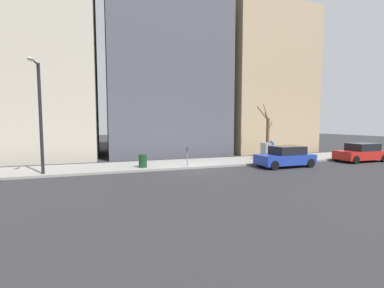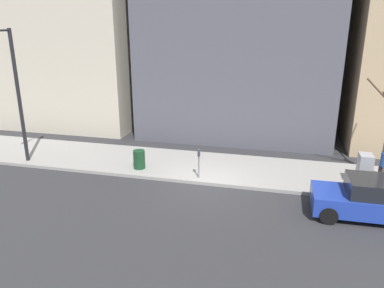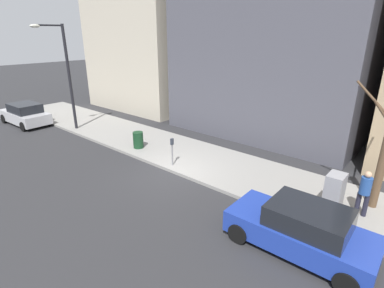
{
  "view_description": "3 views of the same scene",
  "coord_description": "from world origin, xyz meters",
  "px_view_note": "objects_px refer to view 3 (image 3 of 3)",
  "views": [
    {
      "loc": [
        -16.67,
        5.85,
        3.14
      ],
      "look_at": [
        0.69,
        -0.0,
        1.69
      ],
      "focal_mm": 24.0,
      "sensor_mm": 36.0,
      "label": 1
    },
    {
      "loc": [
        -14.9,
        -3.06,
        6.88
      ],
      "look_at": [
        1.29,
        0.95,
        1.46
      ],
      "focal_mm": 35.0,
      "sensor_mm": 36.0,
      "label": 2
    },
    {
      "loc": [
        -8.96,
        -8.86,
        6.14
      ],
      "look_at": [
        1.63,
        0.2,
        0.95
      ],
      "focal_mm": 28.0,
      "sensor_mm": 36.0,
      "label": 3
    }
  ],
  "objects_px": {
    "parked_car_silver": "(25,114)",
    "utility_box": "(334,193)",
    "parked_car_blue": "(301,229)",
    "bare_tree": "(383,157)",
    "streetlamp": "(64,69)",
    "parking_meter": "(172,149)",
    "pedestrian_near_meter": "(365,191)",
    "trash_bin": "(138,140)"
  },
  "relations": [
    {
      "from": "parked_car_blue",
      "to": "parking_meter",
      "type": "xyz_separation_m",
      "value": [
        1.74,
        6.96,
        0.24
      ]
    },
    {
      "from": "utility_box",
      "to": "trash_bin",
      "type": "relative_size",
      "value": 1.59
    },
    {
      "from": "trash_bin",
      "to": "pedestrian_near_meter",
      "type": "relative_size",
      "value": 0.54
    },
    {
      "from": "parked_car_blue",
      "to": "pedestrian_near_meter",
      "type": "height_order",
      "value": "pedestrian_near_meter"
    },
    {
      "from": "parked_car_blue",
      "to": "parked_car_silver",
      "type": "relative_size",
      "value": 0.99
    },
    {
      "from": "utility_box",
      "to": "trash_bin",
      "type": "bearing_deg",
      "value": 92.26
    },
    {
      "from": "parked_car_blue",
      "to": "pedestrian_near_meter",
      "type": "xyz_separation_m",
      "value": [
        3.0,
        -0.96,
        0.35
      ]
    },
    {
      "from": "parking_meter",
      "to": "pedestrian_near_meter",
      "type": "bearing_deg",
      "value": -80.99
    },
    {
      "from": "parked_car_silver",
      "to": "streetlamp",
      "type": "xyz_separation_m",
      "value": [
        1.32,
        -3.99,
        3.28
      ]
    },
    {
      "from": "parked_car_blue",
      "to": "streetlamp",
      "type": "xyz_separation_m",
      "value": [
        1.58,
        15.99,
        3.28
      ]
    },
    {
      "from": "parked_car_blue",
      "to": "utility_box",
      "type": "distance_m",
      "value": 2.6
    },
    {
      "from": "parked_car_blue",
      "to": "utility_box",
      "type": "relative_size",
      "value": 2.96
    },
    {
      "from": "streetlamp",
      "to": "bare_tree",
      "type": "distance_m",
      "value": 17.41
    },
    {
      "from": "parked_car_silver",
      "to": "trash_bin",
      "type": "xyz_separation_m",
      "value": [
        1.94,
        -9.97,
        -0.14
      ]
    },
    {
      "from": "parked_car_silver",
      "to": "trash_bin",
      "type": "distance_m",
      "value": 10.15
    },
    {
      "from": "bare_tree",
      "to": "pedestrian_near_meter",
      "type": "distance_m",
      "value": 1.38
    },
    {
      "from": "parked_car_silver",
      "to": "parking_meter",
      "type": "height_order",
      "value": "parked_car_silver"
    },
    {
      "from": "streetlamp",
      "to": "trash_bin",
      "type": "height_order",
      "value": "streetlamp"
    },
    {
      "from": "pedestrian_near_meter",
      "to": "streetlamp",
      "type": "bearing_deg",
      "value": 7.91
    },
    {
      "from": "parked_car_silver",
      "to": "bare_tree",
      "type": "xyz_separation_m",
      "value": [
        3.65,
        -21.13,
        1.38
      ]
    },
    {
      "from": "parking_meter",
      "to": "trash_bin",
      "type": "height_order",
      "value": "parking_meter"
    },
    {
      "from": "parked_car_blue",
      "to": "bare_tree",
      "type": "distance_m",
      "value": 4.3
    },
    {
      "from": "trash_bin",
      "to": "pedestrian_near_meter",
      "type": "height_order",
      "value": "pedestrian_near_meter"
    },
    {
      "from": "utility_box",
      "to": "parked_car_blue",
      "type": "bearing_deg",
      "value": 177.47
    },
    {
      "from": "parked_car_silver",
      "to": "utility_box",
      "type": "distance_m",
      "value": 20.23
    },
    {
      "from": "parked_car_blue",
      "to": "bare_tree",
      "type": "xyz_separation_m",
      "value": [
        3.9,
        -1.15,
        1.38
      ]
    },
    {
      "from": "parking_meter",
      "to": "utility_box",
      "type": "relative_size",
      "value": 0.94
    },
    {
      "from": "streetlamp",
      "to": "parked_car_blue",
      "type": "bearing_deg",
      "value": -95.63
    },
    {
      "from": "streetlamp",
      "to": "parking_meter",
      "type": "bearing_deg",
      "value": -88.94
    },
    {
      "from": "utility_box",
      "to": "pedestrian_near_meter",
      "type": "xyz_separation_m",
      "value": [
        0.41,
        -0.85,
        0.24
      ]
    },
    {
      "from": "parking_meter",
      "to": "trash_bin",
      "type": "bearing_deg",
      "value": 81.62
    },
    {
      "from": "streetlamp",
      "to": "bare_tree",
      "type": "relative_size",
      "value": 1.37
    },
    {
      "from": "parked_car_blue",
      "to": "trash_bin",
      "type": "distance_m",
      "value": 10.25
    },
    {
      "from": "parked_car_silver",
      "to": "streetlamp",
      "type": "height_order",
      "value": "streetlamp"
    },
    {
      "from": "streetlamp",
      "to": "parked_car_silver",
      "type": "bearing_deg",
      "value": 108.31
    },
    {
      "from": "bare_tree",
      "to": "trash_bin",
      "type": "bearing_deg",
      "value": 98.71
    },
    {
      "from": "parked_car_silver",
      "to": "pedestrian_near_meter",
      "type": "relative_size",
      "value": 2.57
    },
    {
      "from": "parking_meter",
      "to": "utility_box",
      "type": "bearing_deg",
      "value": -83.15
    },
    {
      "from": "bare_tree",
      "to": "streetlamp",
      "type": "bearing_deg",
      "value": 97.73
    },
    {
      "from": "parking_meter",
      "to": "trash_bin",
      "type": "distance_m",
      "value": 3.11
    },
    {
      "from": "parked_car_blue",
      "to": "bare_tree",
      "type": "relative_size",
      "value": 0.89
    },
    {
      "from": "parked_car_blue",
      "to": "parked_car_silver",
      "type": "xyz_separation_m",
      "value": [
        0.26,
        19.98,
        0.0
      ]
    }
  ]
}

